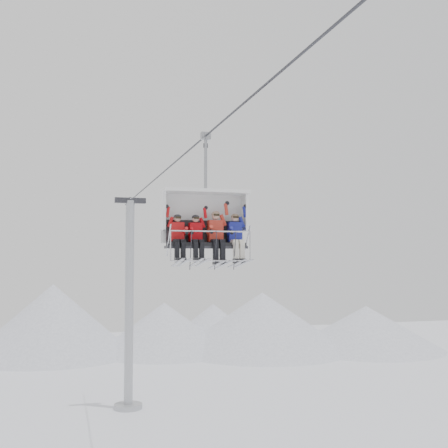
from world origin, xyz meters
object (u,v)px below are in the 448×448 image
object	(u,v)px
lift_tower_right	(129,317)
skier_center_right	(216,235)
skier_center_left	(196,236)
chairlift_carrier	(204,219)
skier_far_left	(178,236)
skier_far_right	(236,236)

from	to	relation	value
lift_tower_right	skier_center_right	size ratio (longest dim) A/B	7.75
lift_tower_right	skier_center_left	xyz separation A→B (m)	(-0.33, -20.14, 4.41)
chairlift_carrier	skier_far_left	world-z (taller)	chairlift_carrier
skier_center_left	skier_far_left	bearing A→B (deg)	179.94
chairlift_carrier	skier_far_left	size ratio (longest dim) A/B	2.36
skier_far_right	chairlift_carrier	bearing A→B (deg)	161.10
skier_center_right	skier_far_right	world-z (taller)	skier_center_right
skier_far_right	skier_far_left	bearing A→B (deg)	-179.77
skier_far_left	skier_far_right	world-z (taller)	skier_far_right
skier_center_left	chairlift_carrier	bearing A→B (deg)	44.16
skier_center_left	skier_far_right	bearing A→B (deg)	0.36
lift_tower_right	skier_far_left	size ratio (longest dim) A/B	7.99
skier_far_left	skier_center_left	size ratio (longest dim) A/B	1.00
skier_center_left	skier_center_right	size ratio (longest dim) A/B	0.97
skier_far_left	skier_center_right	size ratio (longest dim) A/B	0.97
lift_tower_right	skier_far_left	xyz separation A→B (m)	(-0.89, -20.14, 4.41)
skier_center_right	skier_far_right	distance (m)	0.62
chairlift_carrier	skier_far_right	xyz separation A→B (m)	(0.91, -0.31, -0.52)
skier_center_right	lift_tower_right	bearing A→B (deg)	90.84
lift_tower_right	chairlift_carrier	size ratio (longest dim) A/B	3.38
skier_far_right	lift_tower_right	bearing A→B (deg)	92.60
lift_tower_right	skier_center_right	distance (m)	20.61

